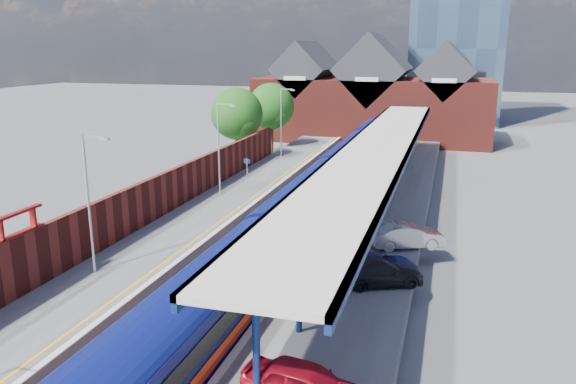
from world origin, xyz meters
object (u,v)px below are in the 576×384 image
train (333,176)px  parked_car_silver (407,236)px  platform_sign (247,169)px  parked_car_dark (380,273)px  lamp_post_b (90,195)px  lamp_post_d (282,118)px  parked_car_blue (378,264)px  lamp_post_c (220,143)px

train → parked_car_silver: 13.67m
platform_sign → parked_car_dark: size_ratio=0.60×
platform_sign → parked_car_silver: 16.63m
lamp_post_b → lamp_post_d: same height
platform_sign → parked_car_blue: bearing=-49.5°
train → lamp_post_c: 9.23m
train → lamp_post_d: 14.71m
lamp_post_b → parked_car_blue: bearing=15.0°
lamp_post_d → parked_car_blue: (13.61, -28.34, -3.45)m
lamp_post_d → lamp_post_c: bearing=-90.0°
lamp_post_b → platform_sign: bearing=85.7°
lamp_post_b → parked_car_dark: 14.49m
train → lamp_post_c: bearing=-153.6°
lamp_post_b → lamp_post_c: bearing=90.0°
parked_car_dark → platform_sign: bearing=14.1°
train → parked_car_dark: 18.41m
parked_car_silver → lamp_post_d: bearing=7.3°
parked_car_silver → parked_car_blue: 4.53m
lamp_post_c → platform_sign: size_ratio=2.80×
lamp_post_b → parked_car_dark: bearing=10.3°
train → lamp_post_c: (-7.86, -3.90, 2.87)m
train → parked_car_blue: bearing=-70.5°
lamp_post_b → lamp_post_d: bearing=90.0°
lamp_post_c → lamp_post_d: bearing=90.0°
lamp_post_d → platform_sign: 14.25m
train → lamp_post_b: lamp_post_b is taller
train → lamp_post_d: lamp_post_d is taller
train → lamp_post_d: size_ratio=9.42×
platform_sign → parked_car_blue: 18.90m
train → lamp_post_d: (-7.86, 12.10, 2.87)m
platform_sign → parked_car_dark: platform_sign is taller
lamp_post_b → lamp_post_c: same height
lamp_post_c → platform_sign: 3.34m
lamp_post_d → parked_car_dark: size_ratio=1.69×
lamp_post_c → lamp_post_b: bearing=-90.0°
lamp_post_c → parked_car_blue: 18.69m
parked_car_silver → parked_car_blue: bearing=142.5°
train → parked_car_dark: (6.00, -17.40, -0.52)m
parked_car_silver → parked_car_blue: (-1.05, -4.40, -0.15)m
lamp_post_c → parked_car_silver: (14.66, -7.94, -3.30)m
parked_car_blue → lamp_post_b: bearing=88.1°
lamp_post_c → train: bearing=26.4°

